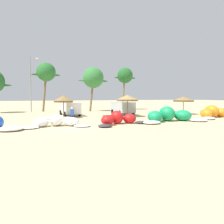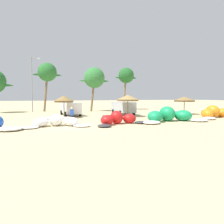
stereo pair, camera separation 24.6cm
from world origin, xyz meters
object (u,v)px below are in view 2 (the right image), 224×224
kite_left (56,122)px  kite_center (169,116)px  parked_car_second (70,108)px  person_near_kites (72,116)px  kite_left_of_center (119,119)px  parked_van (123,107)px  kite_right_of_center (215,113)px  beach_umbrella_middle (64,99)px  beach_umbrella_near_palms (128,98)px  palm_center_right (126,76)px  beach_umbrella_outermost (184,99)px  palm_left_of_gap (47,73)px  lamppost_west_center (33,82)px  palm_center_left (94,78)px

kite_left → kite_center: 11.58m
parked_car_second → person_near_kites: size_ratio=3.23×
person_near_kites → kite_left_of_center: bearing=-22.9°
kite_left → parked_van: bearing=41.6°
kite_left_of_center → kite_right_of_center: (13.69, 1.39, 0.10)m
kite_right_of_center → beach_umbrella_middle: bearing=159.8°
beach_umbrella_middle → parked_van: beach_umbrella_middle is taller
beach_umbrella_near_palms → palm_center_right: (6.38, 14.01, 4.31)m
beach_umbrella_middle → palm_center_right: 19.81m
person_near_kites → palm_center_right: (14.68, 18.95, 5.94)m
palm_center_right → beach_umbrella_outermost: bearing=-77.5°
palm_left_of_gap → kite_right_of_center: bearing=-47.5°
beach_umbrella_outermost → parked_van: bearing=157.9°
beach_umbrella_middle → kite_right_of_center: bearing=-20.2°
beach_umbrella_middle → person_near_kites: bearing=-92.3°
kite_right_of_center → person_near_kites: size_ratio=4.44×
palm_left_of_gap → palm_center_right: size_ratio=1.02×
kite_right_of_center → beach_umbrella_near_palms: (-9.48, 5.28, 1.86)m
kite_left → parked_car_second: size_ratio=1.15×
parked_car_second → palm_left_of_gap: palm_left_of_gap is taller
beach_umbrella_near_palms → kite_right_of_center: bearing=-29.1°
beach_umbrella_middle → lamppost_west_center: (-3.20, 13.17, 2.84)m
kite_left → palm_left_of_gap: 21.55m
kite_left → beach_umbrella_near_palms: size_ratio=2.08×
kite_center → person_near_kites: 10.12m
beach_umbrella_near_palms → beach_umbrella_outermost: size_ratio=0.93×
beach_umbrella_middle → palm_center_right: palm_center_right is taller
kite_right_of_center → parked_car_second: parked_car_second is taller
beach_umbrella_near_palms → parked_van: 4.08m
kite_center → kite_right_of_center: size_ratio=1.11×
palm_left_of_gap → palm_center_right: bearing=-2.2°
kite_right_of_center → palm_center_right: (-3.10, 19.29, 6.17)m
palm_center_left → beach_umbrella_outermost: bearing=-48.5°
parked_van → palm_center_left: palm_center_left is taller
parked_van → lamppost_west_center: lamppost_west_center is taller
palm_left_of_gap → beach_umbrella_middle: bearing=-87.0°
palm_left_of_gap → palm_center_left: size_ratio=1.10×
parked_van → beach_umbrella_outermost: bearing=-22.1°
kite_right_of_center → lamppost_west_center: (-20.72, 19.62, 4.59)m
kite_right_of_center → palm_center_left: (-10.37, 17.21, 5.36)m
parked_van → palm_left_of_gap: 15.69m
kite_left → person_near_kites: (1.57, 1.00, 0.42)m
person_near_kites → palm_center_right: palm_center_right is taller
kite_left_of_center → person_near_kites: person_near_kites is taller
beach_umbrella_near_palms → person_near_kites: size_ratio=1.78×
parked_car_second → palm_center_left: bearing=51.6°
kite_left → beach_umbrella_near_palms: (9.87, 5.94, 2.05)m
palm_center_left → beach_umbrella_middle: bearing=-123.7°
beach_umbrella_outermost → parked_van: size_ratio=0.63×
kite_right_of_center → lamppost_west_center: bearing=136.6°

